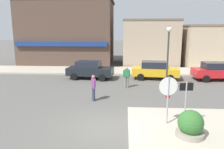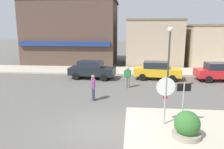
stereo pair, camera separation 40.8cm
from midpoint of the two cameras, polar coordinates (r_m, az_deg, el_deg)
name	(u,v)px [view 1 (the left image)]	position (r m, az deg, el deg)	size (l,w,h in m)	color
ground_plane	(107,128)	(10.02, -2.41, -13.74)	(160.00, 160.00, 0.00)	#5B5954
sidewalk_corner	(203,130)	(10.36, 21.56, -13.27)	(6.40, 4.80, 0.15)	#B7AD99
kerb_far	(118,71)	(22.83, 1.04, 1.01)	(80.00, 4.00, 0.15)	#B7AD99
stop_sign	(168,94)	(9.88, 13.27, -5.01)	(0.82, 0.10, 2.30)	#9E9EA3
one_way_sign	(186,99)	(10.01, 17.58, -6.14)	(0.60, 0.08, 2.10)	#9E9EA3
planter	(190,126)	(9.27, 18.57, -12.76)	(1.10, 1.10, 1.23)	gray
lamp_post	(168,49)	(15.68, 13.72, 6.44)	(0.36, 0.36, 4.54)	#333833
parked_car_nearest	(90,70)	(19.43, -6.41, 1.26)	(4.17, 2.22, 1.56)	black
parked_car_second	(155,70)	(19.51, 10.57, 1.18)	(4.17, 2.21, 1.56)	gold
parked_car_third	(217,71)	(20.67, 25.15, 0.84)	(4.09, 2.05, 1.56)	red
pedestrian_crossing_near	(126,76)	(16.29, 3.08, -0.50)	(0.55, 0.31, 1.61)	gray
pedestrian_crossing_far	(93,87)	(13.37, -5.73, -3.25)	(0.31, 0.55, 1.61)	#2D334C
building_corner_shop	(69,32)	(29.10, -11.55, 10.75)	(11.37, 7.90, 7.88)	brown
building_storefront_left_near	(150,42)	(27.67, 9.36, 8.30)	(6.61, 5.67, 5.47)	tan
building_storefront_left_mid	(212,45)	(29.65, 24.40, 7.03)	(7.69, 7.42, 4.85)	tan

